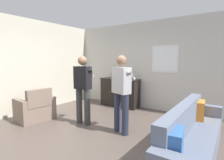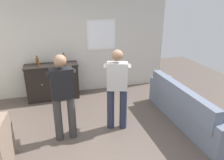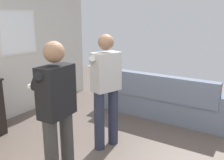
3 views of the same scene
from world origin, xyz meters
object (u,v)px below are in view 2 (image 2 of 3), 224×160
at_px(bottle_wine_green, 64,59).
at_px(person_standing_left, 63,94).
at_px(couch, 185,109).
at_px(person_standing_right, 117,86).
at_px(sideboard_cabinet, 53,82).
at_px(bottle_liquor_amber, 37,62).

distance_m(bottle_wine_green, person_standing_left, 1.96).
height_order(couch, person_standing_right, person_standing_right).
distance_m(couch, bottle_wine_green, 3.24).
bearing_deg(sideboard_cabinet, person_standing_right, -56.27).
xyz_separation_m(couch, sideboard_cabinet, (-2.70, 2.07, 0.14)).
bearing_deg(bottle_liquor_amber, person_standing_right, -50.22).
height_order(couch, person_standing_left, person_standing_left).
relative_size(sideboard_cabinet, bottle_liquor_amber, 5.40).
bearing_deg(bottle_wine_green, person_standing_left, -95.37).
bearing_deg(bottle_liquor_amber, sideboard_cabinet, -4.72).
bearing_deg(person_standing_left, bottle_liquor_amber, 104.12).
height_order(sideboard_cabinet, person_standing_left, person_standing_left).
xyz_separation_m(sideboard_cabinet, bottle_liquor_amber, (-0.33, 0.03, 0.58)).
relative_size(sideboard_cabinet, person_standing_left, 0.82).
xyz_separation_m(couch, bottle_liquor_amber, (-3.03, 2.10, 0.72)).
distance_m(sideboard_cabinet, bottle_liquor_amber, 0.66).
height_order(couch, bottle_wine_green, bottle_wine_green).
relative_size(sideboard_cabinet, person_standing_right, 0.82).
relative_size(bottle_wine_green, person_standing_left, 0.17).
relative_size(person_standing_left, person_standing_right, 1.00).
height_order(sideboard_cabinet, bottle_liquor_amber, bottle_liquor_amber).
distance_m(bottle_wine_green, bottle_liquor_amber, 0.67).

